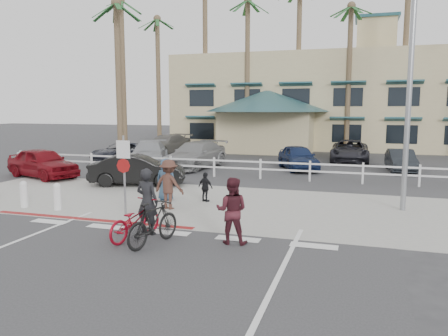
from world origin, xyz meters
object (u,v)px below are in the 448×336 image
(sign_post, at_px, (124,171))
(bike_black, at_px, (153,223))
(bike_red, at_px, (135,220))
(car_white_sedan, at_px, (137,170))
(car_red_compact, at_px, (43,163))

(sign_post, height_order, bike_black, sign_post)
(sign_post, bearing_deg, bike_black, -48.78)
(bike_red, relative_size, bike_black, 1.02)
(sign_post, distance_m, bike_red, 3.02)
(sign_post, relative_size, bike_red, 1.49)
(bike_red, bearing_deg, car_white_sedan, -49.64)
(car_white_sedan, bearing_deg, car_red_compact, 67.39)
(bike_black, height_order, car_white_sedan, car_white_sedan)
(sign_post, relative_size, bike_black, 1.53)
(car_white_sedan, xyz_separation_m, car_red_compact, (-5.59, 0.51, 0.05))
(bike_black, bearing_deg, bike_red, -11.17)
(sign_post, xyz_separation_m, car_white_sedan, (-2.27, 5.03, -0.75))
(bike_red, relative_size, car_white_sedan, 0.46)
(sign_post, height_order, car_white_sedan, sign_post)
(car_white_sedan, bearing_deg, sign_post, -173.07)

